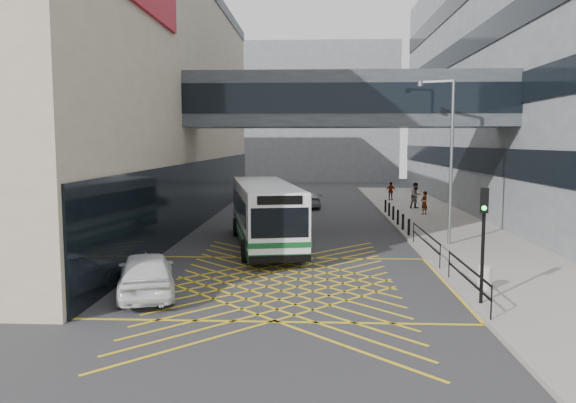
# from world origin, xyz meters

# --- Properties ---
(ground) EXTENTS (120.00, 120.00, 0.00)m
(ground) POSITION_xyz_m (0.00, 0.00, 0.00)
(ground) COLOR #333335
(building_whsmith) EXTENTS (24.17, 42.00, 16.00)m
(building_whsmith) POSITION_xyz_m (-17.98, 16.00, 8.00)
(building_whsmith) COLOR tan
(building_whsmith) RESTS_ON ground
(building_far) EXTENTS (28.00, 16.00, 18.00)m
(building_far) POSITION_xyz_m (-2.00, 60.00, 9.00)
(building_far) COLOR slate
(building_far) RESTS_ON ground
(skybridge) EXTENTS (20.00, 4.10, 3.00)m
(skybridge) POSITION_xyz_m (3.00, 12.00, 7.50)
(skybridge) COLOR #383D42
(skybridge) RESTS_ON ground
(pavement) EXTENTS (6.00, 54.00, 0.16)m
(pavement) POSITION_xyz_m (9.00, 15.00, 0.08)
(pavement) COLOR gray
(pavement) RESTS_ON ground
(box_junction) EXTENTS (12.00, 9.00, 0.01)m
(box_junction) POSITION_xyz_m (0.00, 0.00, 0.00)
(box_junction) COLOR gold
(box_junction) RESTS_ON ground
(bus) EXTENTS (4.69, 11.49, 3.14)m
(bus) POSITION_xyz_m (-1.32, 7.42, 1.68)
(bus) COLOR silver
(bus) RESTS_ON ground
(car_white) EXTENTS (3.30, 5.27, 1.56)m
(car_white) POSITION_xyz_m (-4.50, -1.93, 0.78)
(car_white) COLOR white
(car_white) RESTS_ON ground
(car_dark) EXTENTS (2.56, 4.83, 1.44)m
(car_dark) POSITION_xyz_m (-1.20, 11.73, 0.72)
(car_dark) COLOR black
(car_dark) RESTS_ON ground
(car_silver) EXTENTS (2.87, 4.63, 1.34)m
(car_silver) POSITION_xyz_m (0.44, 24.05, 0.67)
(car_silver) COLOR gray
(car_silver) RESTS_ON ground
(traffic_light) EXTENTS (0.29, 0.43, 3.63)m
(traffic_light) POSITION_xyz_m (6.33, -2.92, 2.52)
(traffic_light) COLOR black
(traffic_light) RESTS_ON pavement
(street_lamp) EXTENTS (1.77, 0.85, 7.99)m
(street_lamp) POSITION_xyz_m (7.64, 7.59, 4.71)
(street_lamp) COLOR slate
(street_lamp) RESTS_ON pavement
(litter_bin) EXTENTS (0.47, 0.47, 0.81)m
(litter_bin) POSITION_xyz_m (6.95, -1.18, 0.57)
(litter_bin) COLOR #ADA89E
(litter_bin) RESTS_ON pavement
(kerb_railings) EXTENTS (0.05, 12.54, 1.00)m
(kerb_railings) POSITION_xyz_m (6.15, 1.78, 0.88)
(kerb_railings) COLOR black
(kerb_railings) RESTS_ON pavement
(bollards) EXTENTS (0.14, 10.14, 0.90)m
(bollards) POSITION_xyz_m (6.25, 15.00, 0.61)
(bollards) COLOR black
(bollards) RESTS_ON pavement
(pedestrian_a) EXTENTS (0.78, 0.76, 1.60)m
(pedestrian_a) POSITION_xyz_m (8.80, 18.97, 0.96)
(pedestrian_a) COLOR gray
(pedestrian_a) RESTS_ON pavement
(pedestrian_b) EXTENTS (1.10, 0.94, 1.94)m
(pedestrian_b) POSITION_xyz_m (8.87, 22.61, 1.13)
(pedestrian_b) COLOR gray
(pedestrian_b) RESTS_ON pavement
(pedestrian_c) EXTENTS (1.02, 0.73, 1.56)m
(pedestrian_c) POSITION_xyz_m (7.79, 28.64, 0.94)
(pedestrian_c) COLOR gray
(pedestrian_c) RESTS_ON pavement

